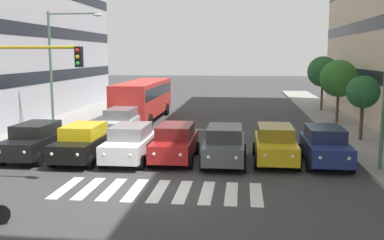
% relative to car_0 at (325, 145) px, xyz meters
% --- Properties ---
extents(ground_plane, '(180.00, 180.00, 0.00)m').
position_rel_car_0_xyz_m(ground_plane, '(6.86, 4.90, -0.89)').
color(ground_plane, '#38383A').
extents(crosswalk_markings, '(7.65, 2.80, 0.01)m').
position_rel_car_0_xyz_m(crosswalk_markings, '(6.86, 4.90, -0.88)').
color(crosswalk_markings, silver).
rests_on(crosswalk_markings, ground_plane).
extents(car_0, '(2.02, 4.44, 1.72)m').
position_rel_car_0_xyz_m(car_0, '(0.00, 0.00, 0.00)').
color(car_0, navy).
rests_on(car_0, ground_plane).
extents(car_1, '(2.02, 4.44, 1.72)m').
position_rel_car_0_xyz_m(car_1, '(2.26, -0.08, 0.00)').
color(car_1, gold).
rests_on(car_1, ground_plane).
extents(car_2, '(2.02, 4.44, 1.72)m').
position_rel_car_0_xyz_m(car_2, '(4.62, 0.39, 0.00)').
color(car_2, '#474C51').
rests_on(car_2, ground_plane).
extents(car_3, '(2.02, 4.44, 1.72)m').
position_rel_car_0_xyz_m(car_3, '(6.99, 0.11, 0.00)').
color(car_3, maroon).
rests_on(car_3, ground_plane).
extents(car_4, '(2.02, 4.44, 1.72)m').
position_rel_car_0_xyz_m(car_4, '(9.09, 0.47, 0.00)').
color(car_4, silver).
rests_on(car_4, ground_plane).
extents(car_5, '(2.02, 4.44, 1.72)m').
position_rel_car_0_xyz_m(car_5, '(11.36, 0.61, 0.00)').
color(car_5, black).
rests_on(car_5, ground_plane).
extents(car_6, '(2.02, 4.44, 1.72)m').
position_rel_car_0_xyz_m(car_6, '(13.84, 0.43, 0.00)').
color(car_6, black).
rests_on(car_6, ground_plane).
extents(car_row2_0, '(2.02, 4.44, 1.72)m').
position_rel_car_0_xyz_m(car_row2_0, '(11.31, -5.78, 0.00)').
color(car_row2_0, '#B2B7BC').
rests_on(car_row2_0, ground_plane).
extents(bus_behind_traffic, '(2.78, 10.50, 3.00)m').
position_rel_car_0_xyz_m(bus_behind_traffic, '(11.36, -12.42, 0.97)').
color(bus_behind_traffic, red).
rests_on(bus_behind_traffic, ground_plane).
extents(street_lamp_left, '(3.33, 0.28, 7.79)m').
position_rel_car_0_xyz_m(street_lamp_left, '(-1.58, 1.28, 4.02)').
color(street_lamp_left, '#4C6B56').
rests_on(street_lamp_left, sidewalk_left).
extents(street_lamp_right, '(3.49, 0.28, 7.52)m').
position_rel_car_0_xyz_m(street_lamp_right, '(15.26, -6.09, 3.90)').
color(street_lamp_right, '#4C6B56').
rests_on(street_lamp_right, sidewalk_right).
extents(street_tree_1, '(1.86, 1.86, 3.71)m').
position_rel_car_0_xyz_m(street_tree_1, '(-2.99, -5.41, 2.02)').
color(street_tree_1, '#513823').
rests_on(street_tree_1, sidewalk_left).
extents(street_tree_2, '(2.68, 2.68, 4.52)m').
position_rel_car_0_xyz_m(street_tree_2, '(-3.05, -12.22, 2.44)').
color(street_tree_2, '#513823').
rests_on(street_tree_2, sidewalk_left).
extents(street_tree_3, '(2.67, 2.67, 4.74)m').
position_rel_car_0_xyz_m(street_tree_3, '(-3.12, -19.09, 2.66)').
color(street_tree_3, '#513823').
rests_on(street_tree_3, sidewalk_left).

